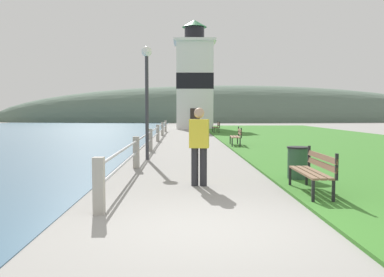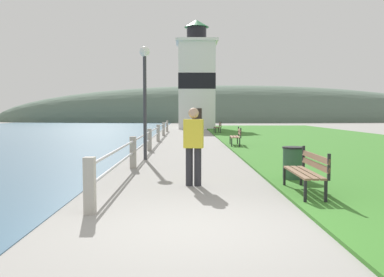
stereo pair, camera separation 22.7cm
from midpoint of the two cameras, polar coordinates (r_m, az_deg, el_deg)
ground_plane at (r=6.24m, az=1.58°, el=-12.15°), size 160.00×160.00×0.00m
grass_verge at (r=24.95m, az=18.12°, el=-0.39°), size 12.00×52.62×0.06m
seawall_railing at (r=21.50m, az=-4.73°, el=0.59°), size 0.18×29.00×0.95m
park_bench_near at (r=8.96m, az=15.87°, el=-3.95°), size 0.50×1.83×0.94m
park_bench_midway at (r=20.86m, az=6.28°, el=0.42°), size 0.57×1.78×0.94m
park_bench_far at (r=33.39m, az=3.72°, el=1.63°), size 0.47×1.74×0.94m
lighthouse at (r=42.42m, az=0.76°, el=7.73°), size 4.03×4.03×10.63m
person_strolling at (r=9.71m, az=0.87°, el=-0.70°), size 0.47×0.30×1.78m
trash_bin at (r=10.74m, az=13.94°, el=-3.30°), size 0.54×0.54×0.84m
lamp_post at (r=15.11m, az=-5.89°, el=7.55°), size 0.36×0.36×3.96m
distant_hillside at (r=71.58m, az=5.84°, el=2.25°), size 80.00×16.00×12.00m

